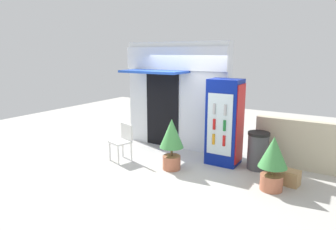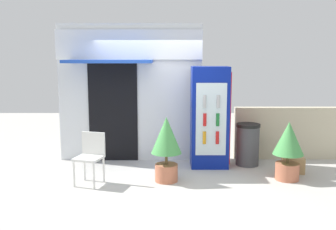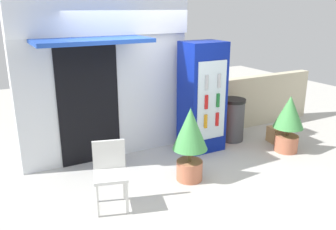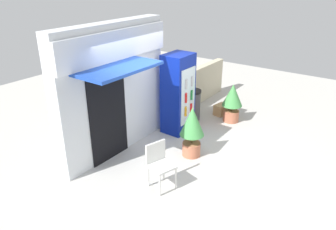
% 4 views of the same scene
% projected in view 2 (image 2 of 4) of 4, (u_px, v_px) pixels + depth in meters
% --- Properties ---
extents(ground, '(16.00, 16.00, 0.00)m').
position_uv_depth(ground, '(155.00, 179.00, 6.85)').
color(ground, beige).
extents(storefront_building, '(2.96, 1.17, 2.84)m').
position_uv_depth(storefront_building, '(130.00, 90.00, 8.04)').
color(storefront_building, silver).
rests_on(storefront_building, ground).
extents(drink_cooler, '(0.74, 0.63, 1.98)m').
position_uv_depth(drink_cooler, '(210.00, 117.00, 7.55)').
color(drink_cooler, navy).
rests_on(drink_cooler, ground).
extents(plastic_chair, '(0.53, 0.52, 0.88)m').
position_uv_depth(plastic_chair, '(90.00, 154.00, 6.58)').
color(plastic_chair, silver).
rests_on(plastic_chair, ground).
extents(potted_plant_near_shop, '(0.53, 0.53, 1.15)m').
position_uv_depth(potted_plant_near_shop, '(166.00, 143.00, 6.66)').
color(potted_plant_near_shop, '#BC6B4C').
rests_on(potted_plant_near_shop, ground).
extents(potted_plant_curbside, '(0.54, 0.54, 1.05)m').
position_uv_depth(potted_plant_curbside, '(288.00, 146.00, 6.76)').
color(potted_plant_curbside, '#BC6B4C').
rests_on(potted_plant_curbside, ground).
extents(trash_bin, '(0.48, 0.48, 0.85)m').
position_uv_depth(trash_bin, '(247.00, 144.00, 7.70)').
color(trash_bin, '#47474C').
rests_on(trash_bin, ground).
extents(stone_boundary_wall, '(2.74, 0.20, 1.11)m').
position_uv_depth(stone_boundary_wall, '(298.00, 133.00, 8.19)').
color(stone_boundary_wall, beige).
rests_on(stone_boundary_wall, ground).
extents(cardboard_box, '(0.44, 0.34, 0.30)m').
position_uv_depth(cardboard_box, '(293.00, 165.00, 7.24)').
color(cardboard_box, tan).
rests_on(cardboard_box, ground).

